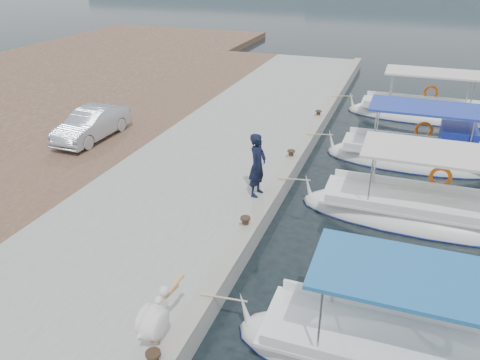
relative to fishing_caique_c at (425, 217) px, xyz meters
name	(u,v)px	position (x,y,z in m)	size (l,w,h in m)	color
ground	(239,278)	(-4.30, -4.48, -0.12)	(400.00, 400.00, 0.00)	black
concrete_quay	(207,171)	(-7.30, 0.52, 0.13)	(6.00, 40.00, 0.50)	gray
quay_curb	(284,174)	(-4.52, 0.52, 0.44)	(0.44, 40.00, 0.12)	gray
cobblestone_strip	(88,153)	(-12.30, 0.52, 0.13)	(4.00, 40.00, 0.50)	brown
fishing_caique_c	(425,217)	(0.00, 0.00, 0.00)	(7.42, 2.30, 2.83)	white
fishing_caique_d	(415,158)	(-0.40, 4.34, 0.07)	(6.41, 2.25, 2.83)	white
fishing_caique_e	(421,115)	(-0.20, 10.22, 0.00)	(7.02, 2.30, 2.83)	white
mooring_bollards	(245,222)	(-4.65, -2.98, 0.57)	(0.28, 20.28, 0.33)	black
pelican	(154,320)	(-4.89, -7.46, 0.93)	(0.59, 1.40, 1.08)	tan
fisherman	(257,165)	(-4.95, -1.02, 1.36)	(0.72, 0.47, 1.98)	black
parked_car	(92,124)	(-12.59, 1.34, 0.98)	(1.28, 3.68, 1.21)	#AFBBC8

